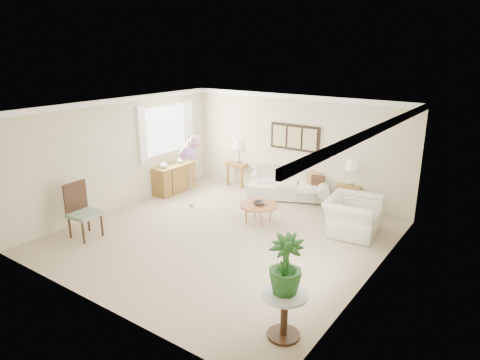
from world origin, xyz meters
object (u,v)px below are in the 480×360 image
at_px(balloon_cluster, 190,150).
at_px(sofa, 290,185).
at_px(armchair, 353,216).
at_px(accent_chair, 82,209).
at_px(coffee_table, 259,206).

bearing_deg(balloon_cluster, sofa, 50.96).
bearing_deg(armchair, accent_chair, 121.23).
bearing_deg(sofa, armchair, -29.64).
relative_size(sofa, accent_chair, 2.25).
bearing_deg(accent_chair, sofa, 63.21).
xyz_separation_m(coffee_table, balloon_cluster, (-1.83, -0.11, 1.03)).
distance_m(armchair, accent_chair, 5.50).
distance_m(accent_chair, balloon_cluster, 2.76).
bearing_deg(sofa, coffee_table, -82.57).
height_order(accent_chair, balloon_cluster, balloon_cluster).
relative_size(coffee_table, balloon_cluster, 0.47).
relative_size(accent_chair, balloon_cluster, 0.64).
xyz_separation_m(sofa, balloon_cluster, (-1.59, -1.96, 1.09)).
distance_m(sofa, balloon_cluster, 2.75).
bearing_deg(armchair, coffee_table, 103.21).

